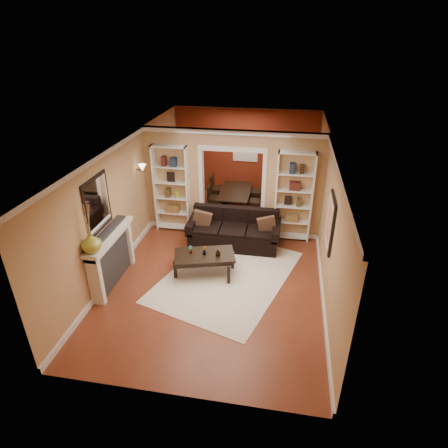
% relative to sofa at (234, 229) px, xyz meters
% --- Properties ---
extents(floor, '(8.00, 8.00, 0.00)m').
position_rel_sofa_xyz_m(floor, '(-0.16, -0.45, -0.44)').
color(floor, brown).
rests_on(floor, ground).
extents(ceiling, '(8.00, 8.00, 0.00)m').
position_rel_sofa_xyz_m(ceiling, '(-0.16, -0.45, 2.26)').
color(ceiling, white).
rests_on(ceiling, ground).
extents(wall_back, '(8.00, 0.00, 8.00)m').
position_rel_sofa_xyz_m(wall_back, '(-0.16, 3.55, 0.91)').
color(wall_back, tan).
rests_on(wall_back, ground).
extents(wall_front, '(8.00, 0.00, 8.00)m').
position_rel_sofa_xyz_m(wall_front, '(-0.16, -4.45, 0.91)').
color(wall_front, tan).
rests_on(wall_front, ground).
extents(wall_left, '(0.00, 8.00, 8.00)m').
position_rel_sofa_xyz_m(wall_left, '(-2.41, -0.45, 0.91)').
color(wall_left, tan).
rests_on(wall_left, ground).
extents(wall_right, '(0.00, 8.00, 8.00)m').
position_rel_sofa_xyz_m(wall_right, '(2.09, -0.45, 0.91)').
color(wall_right, tan).
rests_on(wall_right, ground).
extents(partition_wall, '(4.50, 0.15, 2.70)m').
position_rel_sofa_xyz_m(partition_wall, '(-0.16, 0.75, 0.91)').
color(partition_wall, tan).
rests_on(partition_wall, floor).
extents(red_back_panel, '(4.44, 0.04, 2.64)m').
position_rel_sofa_xyz_m(red_back_panel, '(-0.16, 3.52, 0.88)').
color(red_back_panel, maroon).
rests_on(red_back_panel, floor).
extents(dining_window, '(0.78, 0.03, 0.98)m').
position_rel_sofa_xyz_m(dining_window, '(-0.16, 3.48, 1.11)').
color(dining_window, '#8CA5CC').
rests_on(dining_window, wall_back).
extents(area_rug, '(3.28, 3.89, 0.01)m').
position_rel_sofa_xyz_m(area_rug, '(0.06, -1.35, -0.43)').
color(area_rug, white).
rests_on(area_rug, floor).
extents(sofa, '(2.25, 0.97, 0.88)m').
position_rel_sofa_xyz_m(sofa, '(0.00, 0.00, 0.00)').
color(sofa, black).
rests_on(sofa, floor).
extents(pillow_left, '(0.46, 0.15, 0.45)m').
position_rel_sofa_xyz_m(pillow_left, '(-0.80, -0.02, 0.22)').
color(pillow_left, brown).
rests_on(pillow_left, sofa).
extents(pillow_right, '(0.44, 0.19, 0.42)m').
position_rel_sofa_xyz_m(pillow_right, '(0.80, -0.02, 0.20)').
color(pillow_right, brown).
rests_on(pillow_right, sofa).
extents(coffee_table, '(1.43, 1.02, 0.49)m').
position_rel_sofa_xyz_m(coffee_table, '(-0.45, -1.32, -0.20)').
color(coffee_table, black).
rests_on(coffee_table, floor).
extents(plant_left, '(0.12, 0.11, 0.18)m').
position_rel_sofa_xyz_m(plant_left, '(-0.75, -1.32, 0.14)').
color(plant_left, '#336626').
rests_on(plant_left, coffee_table).
extents(plant_center, '(0.10, 0.12, 0.19)m').
position_rel_sofa_xyz_m(plant_center, '(-0.45, -1.32, 0.14)').
color(plant_center, '#336626').
rests_on(plant_center, coffee_table).
extents(plant_right, '(0.14, 0.14, 0.20)m').
position_rel_sofa_xyz_m(plant_right, '(-0.15, -1.32, 0.15)').
color(plant_right, '#336626').
rests_on(plant_right, coffee_table).
extents(bookshelf_left, '(0.90, 0.30, 2.30)m').
position_rel_sofa_xyz_m(bookshelf_left, '(-1.71, 0.58, 0.71)').
color(bookshelf_left, white).
rests_on(bookshelf_left, floor).
extents(bookshelf_right, '(0.90, 0.30, 2.30)m').
position_rel_sofa_xyz_m(bookshelf_right, '(1.39, 0.58, 0.71)').
color(bookshelf_right, white).
rests_on(bookshelf_right, floor).
extents(fireplace, '(0.32, 1.70, 1.16)m').
position_rel_sofa_xyz_m(fireplace, '(-2.25, -1.95, 0.14)').
color(fireplace, white).
rests_on(fireplace, floor).
extents(vase, '(0.46, 0.46, 0.39)m').
position_rel_sofa_xyz_m(vase, '(-2.25, -2.62, 0.92)').
color(vase, '#9FA736').
rests_on(vase, fireplace).
extents(mirror, '(0.03, 0.95, 1.10)m').
position_rel_sofa_xyz_m(mirror, '(-2.39, -1.95, 1.36)').
color(mirror, silver).
rests_on(mirror, wall_left).
extents(wall_sconce, '(0.18, 0.18, 0.22)m').
position_rel_sofa_xyz_m(wall_sconce, '(-2.31, 0.10, 1.39)').
color(wall_sconce, '#FFE0A5').
rests_on(wall_sconce, wall_left).
extents(framed_art, '(0.04, 0.85, 1.05)m').
position_rel_sofa_xyz_m(framed_art, '(2.05, -1.45, 1.11)').
color(framed_art, black).
rests_on(framed_art, wall_right).
extents(dining_table, '(1.60, 0.89, 0.56)m').
position_rel_sofa_xyz_m(dining_table, '(-0.25, 2.17, -0.16)').
color(dining_table, black).
rests_on(dining_table, floor).
extents(dining_chair_nw, '(0.48, 0.48, 0.81)m').
position_rel_sofa_xyz_m(dining_chair_nw, '(-0.80, 1.87, -0.03)').
color(dining_chair_nw, black).
rests_on(dining_chair_nw, floor).
extents(dining_chair_ne, '(0.52, 0.52, 0.79)m').
position_rel_sofa_xyz_m(dining_chair_ne, '(0.30, 1.87, -0.05)').
color(dining_chair_ne, black).
rests_on(dining_chair_ne, floor).
extents(dining_chair_sw, '(0.59, 0.59, 0.93)m').
position_rel_sofa_xyz_m(dining_chair_sw, '(-0.80, 2.47, 0.03)').
color(dining_chair_sw, black).
rests_on(dining_chair_sw, floor).
extents(dining_chair_se, '(0.55, 0.55, 0.91)m').
position_rel_sofa_xyz_m(dining_chair_se, '(0.30, 2.47, 0.02)').
color(dining_chair_se, black).
rests_on(dining_chair_se, floor).
extents(chandelier, '(0.50, 0.50, 0.30)m').
position_rel_sofa_xyz_m(chandelier, '(-0.16, 2.25, 1.58)').
color(chandelier, '#382A19').
rests_on(chandelier, ceiling).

